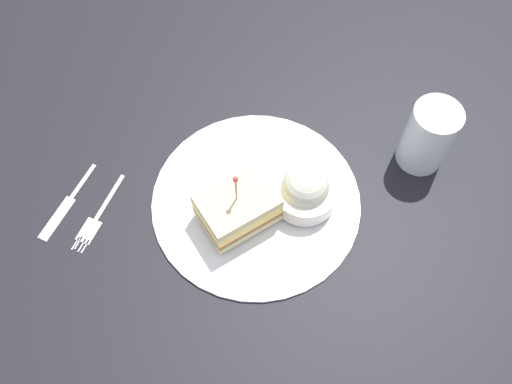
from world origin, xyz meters
The scene contains 7 objects.
ground_plane centered at (0.00, 0.00, -1.00)cm, with size 114.97×114.97×2.00cm, color black.
plate centered at (0.00, 0.00, 0.44)cm, with size 29.20×29.20×0.89cm, color white.
sandwich_half_center centered at (-1.99, 3.07, 3.59)cm, with size 9.83×11.52×10.64cm.
coleslaw_bowl centered at (-1.52, -6.46, 3.30)cm, with size 8.98×8.98×6.46cm.
drink_glass centered at (1.14, -24.93, 4.76)cm, with size 6.71×6.71×10.68cm.
fork centered at (2.69, 22.24, 0.18)cm, with size 10.76×8.63×0.35cm.
knife centered at (6.11, 25.89, 0.17)cm, with size 10.68×9.10×0.35cm.
Camera 1 is at (-33.54, 8.79, 67.75)cm, focal length 38.03 mm.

